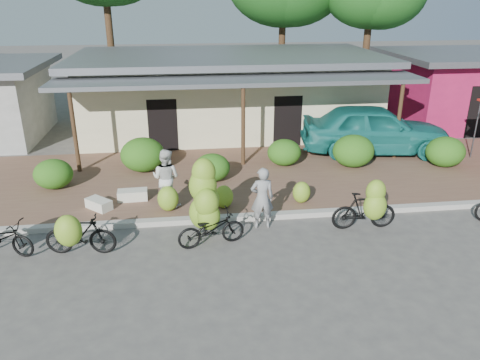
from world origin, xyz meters
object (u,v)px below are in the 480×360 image
object	(u,v)px
bike_center	(207,209)
bike_left	(78,234)
bike_right	(367,208)
sack_near	(133,195)
bystander	(166,178)
vendor	(262,198)
teal_van	(374,129)
sack_far	(99,204)

from	to	relation	value
bike_center	bike_left	bearing A→B (deg)	86.21
bike_left	bike_right	xyz separation A→B (m)	(7.07, 0.36, 0.07)
bike_left	sack_near	xyz separation A→B (m)	(0.97, 2.88, -0.33)
bike_left	bike_center	size ratio (longest dim) A/B	0.83
sack_near	bystander	size ratio (longest dim) A/B	0.51
vendor	teal_van	bearing A→B (deg)	-133.95
bike_center	bystander	bearing A→B (deg)	15.91
bike_center	teal_van	world-z (taller)	bike_center
bike_right	bystander	bearing A→B (deg)	70.04
sack_near	sack_far	bearing A→B (deg)	-150.36
bike_center	vendor	world-z (taller)	bike_center
sack_near	bike_right	bearing A→B (deg)	-22.40
bike_right	teal_van	size ratio (longest dim) A/B	0.32
bike_right	teal_van	world-z (taller)	teal_van
bystander	teal_van	bearing A→B (deg)	-128.09
bike_center	sack_far	size ratio (longest dim) A/B	2.75
bike_left	bike_right	world-z (taller)	bike_right
bike_left	teal_van	size ratio (longest dim) A/B	0.32
bike_right	bystander	xyz separation A→B (m)	(-5.09, 2.00, 0.29)
vendor	bystander	size ratio (longest dim) A/B	1.00
bystander	teal_van	xyz separation A→B (m)	(7.63, 3.85, 0.08)
bike_left	teal_van	world-z (taller)	teal_van
sack_far	bystander	world-z (taller)	bystander
sack_far	vendor	bearing A→B (deg)	-18.14
vendor	teal_van	world-z (taller)	teal_van
sack_far	bike_right	bearing A→B (deg)	-16.05
bike_right	sack_near	xyz separation A→B (m)	(-6.10, 2.51, -0.40)
bike_center	sack_near	distance (m)	3.22
vendor	bystander	world-z (taller)	bystander
bike_center	sack_near	world-z (taller)	bike_center
sack_near	bystander	bearing A→B (deg)	-26.87
sack_far	teal_van	xyz separation A→B (m)	(9.53, 3.84, 0.77)
bike_right	sack_far	size ratio (longest dim) A/B	2.28
sack_far	teal_van	bearing A→B (deg)	21.97
bike_center	bystander	world-z (taller)	bike_center
bike_left	sack_far	xyz separation A→B (m)	(0.08, 2.37, -0.34)
sack_near	teal_van	xyz separation A→B (m)	(8.65, 3.34, 0.76)
bike_left	vendor	distance (m)	4.56
bike_left	sack_far	world-z (taller)	bike_left
bike_center	sack_near	xyz separation A→B (m)	(-2.04, 2.42, -0.57)
bike_left	teal_van	distance (m)	11.46
bike_left	bystander	bearing A→B (deg)	-33.12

